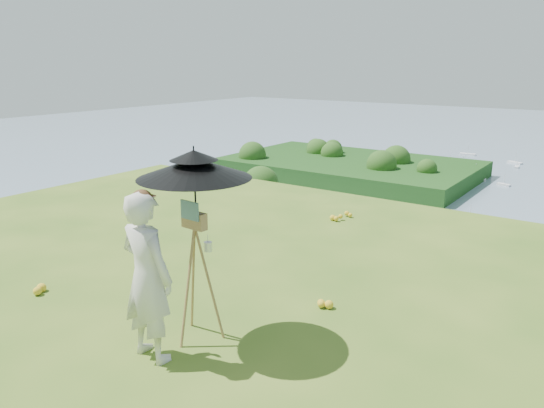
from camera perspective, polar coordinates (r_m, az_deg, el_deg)
The scene contains 8 objects.
ground at distance 7.19m, azimuth -14.23°, elevation -10.61°, with size 14.00×14.00×0.00m, color #40661D.
peninsula at distance 180.97m, azimuth 8.43°, elevation 4.71°, with size 90.00×60.00×12.00m, color #10330E, non-canonical shape.
slope_trees at distance 43.38m, azimuth 25.70°, elevation -11.12°, with size 110.00×50.00×6.00m, color #234D17, non-canonical shape.
wildflowers at distance 7.31m, azimuth -12.76°, elevation -9.54°, with size 10.00×10.50×0.12m, color gold, non-canonical shape.
painter at distance 5.65m, azimuth -13.29°, elevation -7.63°, with size 0.67×0.44×1.83m, color silver.
field_easel at distance 5.99m, azimuth -8.15°, elevation -7.11°, with size 0.62×0.62×1.62m, color olive, non-canonical shape.
sun_umbrella at distance 5.72m, azimuth -8.29°, elevation 1.91°, with size 1.23×1.23×0.87m, color black, non-canonical shape.
painter_cap at distance 5.39m, azimuth -13.84°, elevation 0.87°, with size 0.22×0.26×0.10m, color #D37673, non-canonical shape.
Camera 1 is at (5.03, -4.12, 3.06)m, focal length 35.00 mm.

